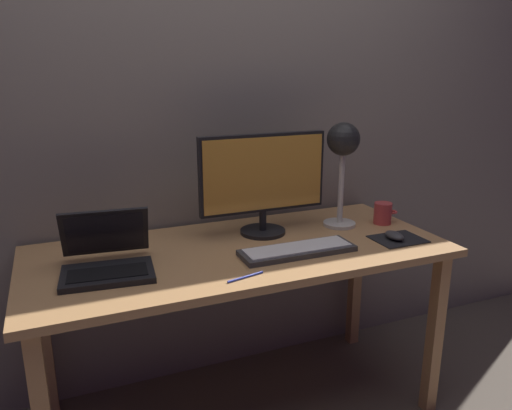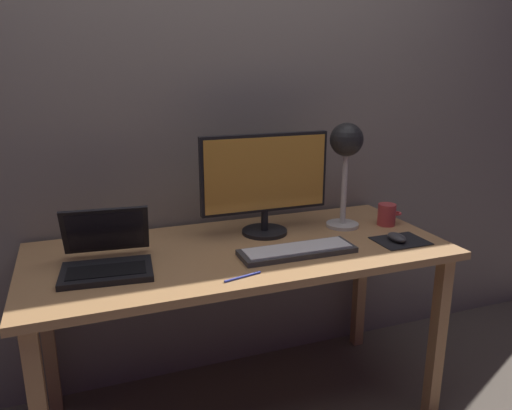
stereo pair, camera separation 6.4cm
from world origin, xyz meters
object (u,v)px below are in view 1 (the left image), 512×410
object	(u,v)px
laptop	(106,254)
pen	(246,277)
keyboard_main	(297,250)
desk_lamp	(343,150)
coffee_mug	(383,213)
monitor	(263,179)
mouse	(394,236)

from	to	relation	value
laptop	pen	xyz separation A→B (m)	(0.41, -0.25, -0.05)
keyboard_main	desk_lamp	distance (m)	0.51
desk_lamp	pen	distance (m)	0.76
keyboard_main	coffee_mug	world-z (taller)	coffee_mug
monitor	laptop	size ratio (longest dim) A/B	1.64
laptop	monitor	bearing A→B (deg)	12.25
laptop	mouse	size ratio (longest dim) A/B	3.42
mouse	coffee_mug	xyz separation A→B (m)	(0.09, 0.20, 0.03)
desk_lamp	pen	bearing A→B (deg)	-148.44
keyboard_main	mouse	size ratio (longest dim) A/B	4.59
desk_lamp	coffee_mug	distance (m)	0.35
mouse	coffee_mug	world-z (taller)	coffee_mug
keyboard_main	coffee_mug	bearing A→B (deg)	18.85
monitor	laptop	bearing A→B (deg)	-167.75
keyboard_main	pen	xyz separation A→B (m)	(-0.26, -0.13, -0.01)
coffee_mug	pen	world-z (taller)	coffee_mug
laptop	desk_lamp	xyz separation A→B (m)	(1.00, 0.11, 0.28)
coffee_mug	pen	distance (m)	0.84
monitor	coffee_mug	bearing A→B (deg)	-8.56
keyboard_main	mouse	world-z (taller)	mouse
keyboard_main	laptop	bearing A→B (deg)	170.06
keyboard_main	desk_lamp	bearing A→B (deg)	34.79
desk_lamp	pen	world-z (taller)	desk_lamp
laptop	keyboard_main	bearing A→B (deg)	-9.94
laptop	pen	size ratio (longest dim) A/B	2.34
monitor	pen	bearing A→B (deg)	-120.68
monitor	keyboard_main	world-z (taller)	monitor
mouse	pen	world-z (taller)	mouse
monitor	desk_lamp	bearing A→B (deg)	-5.55
laptop	pen	bearing A→B (deg)	-31.56
monitor	laptop	world-z (taller)	monitor
laptop	coffee_mug	bearing A→B (deg)	2.79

